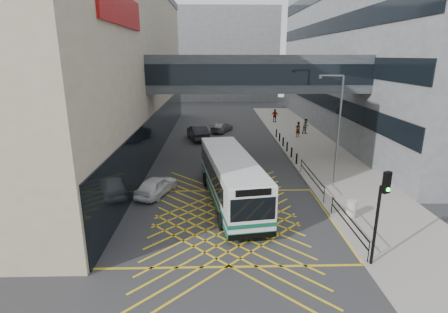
{
  "coord_description": "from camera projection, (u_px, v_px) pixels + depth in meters",
  "views": [
    {
      "loc": [
        -0.55,
        -17.88,
        8.96
      ],
      "look_at": [
        0.0,
        4.0,
        2.6
      ],
      "focal_mm": 28.0,
      "sensor_mm": 36.0,
      "label": 1
    }
  ],
  "objects": [
    {
      "name": "building_far",
      "position": [
        208.0,
        55.0,
        74.71
      ],
      "size": [
        28.0,
        16.0,
        18.0
      ],
      "primitive_type": "cube",
      "color": "slate",
      "rests_on": "ground"
    },
    {
      "name": "box_junction",
      "position": [
        226.0,
        220.0,
        19.68
      ],
      "size": [
        12.0,
        9.0,
        0.01
      ],
      "color": "gold",
      "rests_on": "ground"
    },
    {
      "name": "litter_bin",
      "position": [
        351.0,
        209.0,
        19.63
      ],
      "size": [
        0.56,
        0.56,
        0.97
      ],
      "primitive_type": "cylinder",
      "color": "#ADA89E",
      "rests_on": "pavement"
    },
    {
      "name": "car_silver",
      "position": [
        222.0,
        127.0,
        42.31
      ],
      "size": [
        3.18,
        4.3,
        1.23
      ],
      "primitive_type": "imported",
      "rotation": [
        0.0,
        0.0,
        2.71
      ],
      "color": "gray",
      "rests_on": "ground"
    },
    {
      "name": "building_right",
      "position": [
        426.0,
        46.0,
        40.51
      ],
      "size": [
        24.09,
        44.0,
        20.0
      ],
      "color": "slate",
      "rests_on": "ground"
    },
    {
      "name": "pedestrian_a",
      "position": [
        298.0,
        129.0,
        38.74
      ],
      "size": [
        0.84,
        0.76,
        1.74
      ],
      "primitive_type": "imported",
      "rotation": [
        0.0,
        0.0,
        3.63
      ],
      "color": "gray",
      "rests_on": "pavement"
    },
    {
      "name": "kerb_railings",
      "position": [
        326.0,
        193.0,
        21.29
      ],
      "size": [
        0.05,
        12.54,
        1.0
      ],
      "color": "black",
      "rests_on": "pavement"
    },
    {
      "name": "car_white",
      "position": [
        156.0,
        185.0,
        23.17
      ],
      "size": [
        2.99,
        4.37,
        1.29
      ],
      "primitive_type": "imported",
      "rotation": [
        0.0,
        0.0,
        2.78
      ],
      "color": "white",
      "rests_on": "ground"
    },
    {
      "name": "pedestrian_b",
      "position": [
        306.0,
        126.0,
        40.4
      ],
      "size": [
        0.98,
        0.8,
        1.75
      ],
      "primitive_type": "imported",
      "rotation": [
        0.0,
        0.0,
        0.41
      ],
      "color": "gray",
      "rests_on": "pavement"
    },
    {
      "name": "car_dark",
      "position": [
        198.0,
        133.0,
        38.36
      ],
      "size": [
        3.19,
        5.35,
        1.57
      ],
      "primitive_type": "imported",
      "rotation": [
        0.0,
        0.0,
        3.4
      ],
      "color": "black",
      "rests_on": "ground"
    },
    {
      "name": "pedestrian_c",
      "position": [
        275.0,
        116.0,
        47.45
      ],
      "size": [
        1.16,
        0.99,
        1.78
      ],
      "primitive_type": "imported",
      "rotation": [
        0.0,
        0.0,
        2.59
      ],
      "color": "gray",
      "rests_on": "pavement"
    },
    {
      "name": "bus",
      "position": [
        231.0,
        177.0,
        21.85
      ],
      "size": [
        4.08,
        11.0,
        3.01
      ],
      "rotation": [
        0.0,
        0.0,
        0.15
      ],
      "color": "silver",
      "rests_on": "ground"
    },
    {
      "name": "street_lamp",
      "position": [
        337.0,
        123.0,
        24.01
      ],
      "size": [
        1.72,
        0.53,
        7.56
      ],
      "rotation": [
        0.0,
        0.0,
        -0.2
      ],
      "color": "slate",
      "rests_on": "pavement"
    },
    {
      "name": "building_whsmith",
      "position": [
        27.0,
        66.0,
        32.37
      ],
      "size": [
        24.17,
        42.0,
        16.0
      ],
      "color": "tan",
      "rests_on": "ground"
    },
    {
      "name": "bollards",
      "position": [
        285.0,
        144.0,
        34.06
      ],
      "size": [
        0.14,
        10.14,
        0.9
      ],
      "color": "black",
      "rests_on": "pavement"
    },
    {
      "name": "ground",
      "position": [
        226.0,
        220.0,
        19.68
      ],
      "size": [
        120.0,
        120.0,
        0.0
      ],
      "primitive_type": "plane",
      "color": "#333335"
    },
    {
      "name": "pavement",
      "position": [
        313.0,
        149.0,
        34.27
      ],
      "size": [
        6.0,
        54.0,
        0.16
      ],
      "primitive_type": "cube",
      "color": "gray",
      "rests_on": "ground"
    },
    {
      "name": "traffic_light",
      "position": [
        381.0,
        205.0,
        14.46
      ],
      "size": [
        0.36,
        0.51,
        4.33
      ],
      "rotation": [
        0.0,
        0.0,
        0.41
      ],
      "color": "black",
      "rests_on": "pavement"
    },
    {
      "name": "skybridge",
      "position": [
        257.0,
        73.0,
        29.18
      ],
      "size": [
        20.0,
        4.1,
        3.0
      ],
      "color": "#353A3F",
      "rests_on": "ground"
    }
  ]
}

